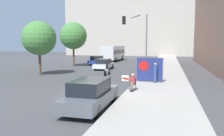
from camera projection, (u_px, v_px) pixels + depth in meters
ground_plane at (92, 99)px, 13.32m from camera, size 160.00×160.00×0.00m
sidewalk_curb at (164, 71)px, 26.75m from camera, size 4.49×90.00×0.17m
seated_protester at (132, 82)px, 14.94m from camera, size 0.97×0.77×1.17m
jogger_on_sidewalk at (155, 73)px, 18.00m from camera, size 0.34×0.34×1.66m
protest_banner at (149, 69)px, 18.34m from camera, size 2.26×0.06×2.04m
traffic_light_pole at (139, 34)px, 23.46m from camera, size 2.53×2.30×6.41m
parked_car_curbside at (91, 94)px, 11.24m from camera, size 1.79×4.70×1.53m
car_on_road_nearest at (104, 64)px, 29.38m from camera, size 1.80×4.30×1.42m
car_on_road_midblock at (97, 60)px, 36.27m from camera, size 1.72×4.56×1.49m
city_bus_on_road at (113, 52)px, 44.92m from camera, size 2.61×10.40×3.06m
motorcycle_on_road at (107, 70)px, 23.90m from camera, size 0.28×2.18×1.24m
street_tree_near_curb at (39, 38)px, 23.36m from camera, size 3.65×3.65×5.82m
street_tree_midblock at (73, 36)px, 33.10m from camera, size 4.10×4.10×6.72m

